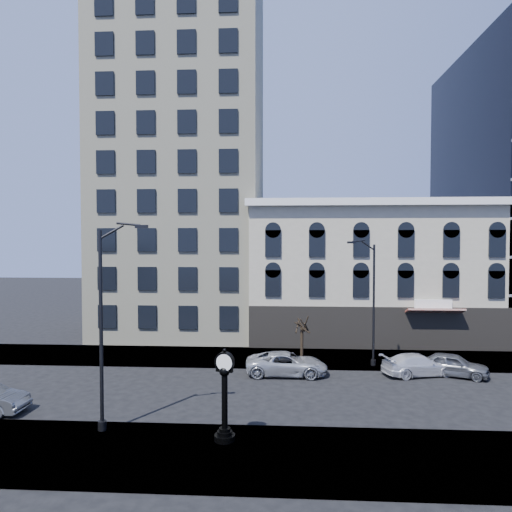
{
  "coord_description": "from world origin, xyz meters",
  "views": [
    {
      "loc": [
        3.79,
        -26.71,
        9.07
      ],
      "look_at": [
        2.0,
        4.0,
        8.0
      ],
      "focal_mm": 32.0,
      "sensor_mm": 36.0,
      "label": 1
    }
  ],
  "objects": [
    {
      "name": "ground",
      "position": [
        0.0,
        0.0,
        0.0
      ],
      "size": [
        160.0,
        160.0,
        0.0
      ],
      "primitive_type": "plane",
      "color": "black",
      "rests_on": "ground"
    },
    {
      "name": "street_lamp_far",
      "position": [
        9.67,
        5.72,
        7.02
      ],
      "size": [
        2.21,
        1.2,
        9.15
      ],
      "rotation": [
        0.0,
        0.0,
        3.57
      ],
      "color": "black",
      "rests_on": "sidewalk_far"
    },
    {
      "name": "victorian_row",
      "position": [
        12.0,
        15.89,
        6.0
      ],
      "size": [
        22.6,
        11.19,
        12.5
      ],
      "color": "#BBB39A",
      "rests_on": "ground"
    },
    {
      "name": "sidewalk_far",
      "position": [
        0.0,
        8.0,
        0.06
      ],
      "size": [
        160.0,
        6.0,
        0.12
      ],
      "primitive_type": "cube",
      "color": "gray",
      "rests_on": "ground"
    },
    {
      "name": "sidewalk_near",
      "position": [
        0.0,
        -8.0,
        0.06
      ],
      "size": [
        160.0,
        6.0,
        0.12
      ],
      "primitive_type": "cube",
      "color": "gray",
      "rests_on": "ground"
    },
    {
      "name": "street_clock",
      "position": [
        1.23,
        -6.76,
        1.99
      ],
      "size": [
        0.94,
        0.94,
        4.14
      ],
      "rotation": [
        0.0,
        0.0,
        -0.26
      ],
      "color": "black",
      "rests_on": "sidewalk_near"
    },
    {
      "name": "car_far_a",
      "position": [
        4.08,
        3.72,
        0.76
      ],
      "size": [
        5.46,
        2.55,
        1.51
      ],
      "primitive_type": "imported",
      "rotation": [
        0.0,
        0.0,
        1.56
      ],
      "color": "#A5A8AD",
      "rests_on": "ground"
    },
    {
      "name": "street_lamp_near",
      "position": [
        -3.96,
        -5.88,
        7.65
      ],
      "size": [
        2.57,
        0.71,
        9.97
      ],
      "rotation": [
        0.0,
        0.0,
        0.17
      ],
      "color": "black",
      "rests_on": "sidewalk_near"
    },
    {
      "name": "car_far_b",
      "position": [
        12.91,
        4.16,
        0.71
      ],
      "size": [
        5.26,
        3.19,
        1.43
      ],
      "primitive_type": "imported",
      "rotation": [
        0.0,
        0.0,
        1.83
      ],
      "color": "silver",
      "rests_on": "ground"
    },
    {
      "name": "car_far_c",
      "position": [
        15.18,
        4.15,
        0.75
      ],
      "size": [
        4.77,
        3.34,
        1.51
      ],
      "primitive_type": "imported",
      "rotation": [
        0.0,
        0.0,
        1.18
      ],
      "color": "#595B60",
      "rests_on": "ground"
    },
    {
      "name": "bare_tree_far",
      "position": [
        5.25,
        7.49,
        3.04
      ],
      "size": [
        2.26,
        2.26,
        3.88
      ],
      "color": "black",
      "rests_on": "sidewalk_far"
    },
    {
      "name": "cream_tower",
      "position": [
        -6.11,
        18.88,
        19.32
      ],
      "size": [
        15.9,
        15.4,
        42.5
      ],
      "color": "beige",
      "rests_on": "ground"
    }
  ]
}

